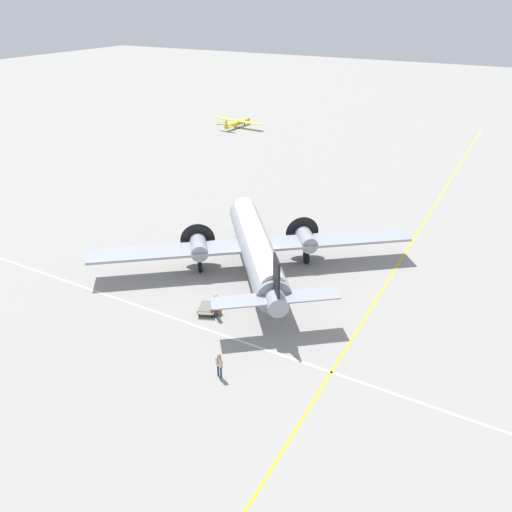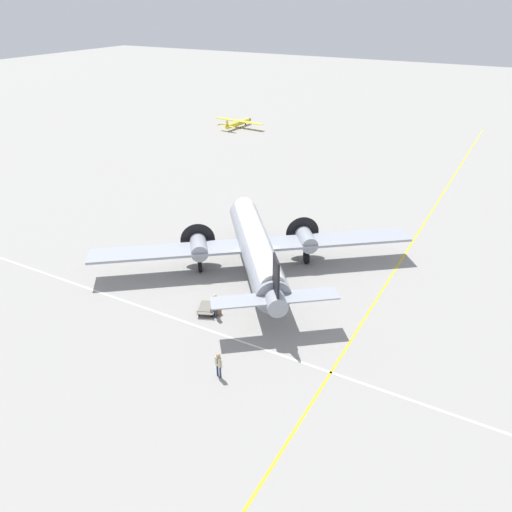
% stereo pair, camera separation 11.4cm
% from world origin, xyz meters
% --- Properties ---
extents(ground_plane, '(300.00, 300.00, 0.00)m').
position_xyz_m(ground_plane, '(0.00, 0.00, 0.00)').
color(ground_plane, gray).
extents(apron_line_eastwest, '(120.00, 0.16, 0.01)m').
position_xyz_m(apron_line_eastwest, '(0.00, -9.63, 0.00)').
color(apron_line_eastwest, gold).
rests_on(apron_line_eastwest, ground_plane).
extents(apron_line_northsouth, '(0.16, 120.00, 0.01)m').
position_xyz_m(apron_line_northsouth, '(-8.20, 0.00, 0.00)').
color(apron_line_northsouth, silver).
rests_on(apron_line_northsouth, ground_plane).
extents(airliner_main, '(19.02, 21.86, 5.58)m').
position_xyz_m(airliner_main, '(0.32, 0.25, 2.45)').
color(airliner_main, '#9399A3').
rests_on(airliner_main, ground_plane).
extents(crew_foreground, '(0.27, 0.56, 1.67)m').
position_xyz_m(crew_foreground, '(-11.70, -4.01, 1.03)').
color(crew_foreground, navy).
rests_on(crew_foreground, ground_plane).
extents(passenger_boarding, '(0.49, 0.44, 1.80)m').
position_xyz_m(passenger_boarding, '(-6.64, -0.45, 1.10)').
color(passenger_boarding, navy).
rests_on(passenger_boarding, ground_plane).
extents(suitcase_near_door, '(0.35, 0.14, 0.53)m').
position_xyz_m(suitcase_near_door, '(-6.60, -0.17, 0.25)').
color(suitcase_near_door, '#47331E').
rests_on(suitcase_near_door, ground_plane).
extents(suitcase_upright_spare, '(0.49, 0.17, 0.60)m').
position_xyz_m(suitcase_upright_spare, '(-6.35, -0.53, 0.28)').
color(suitcase_upright_spare, brown).
rests_on(suitcase_upright_spare, ground_plane).
extents(baggage_cart, '(2.08, 1.77, 0.56)m').
position_xyz_m(baggage_cart, '(-6.39, 0.39, 0.28)').
color(baggage_cart, '#6B665B').
rests_on(baggage_cart, ground_plane).
extents(light_aircraft_distant, '(6.95, 9.35, 1.83)m').
position_xyz_m(light_aircraft_distant, '(42.10, 26.65, 0.78)').
color(light_aircraft_distant, yellow).
rests_on(light_aircraft_distant, ground_plane).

